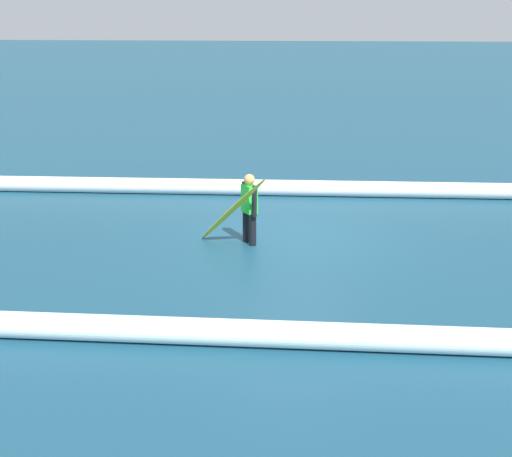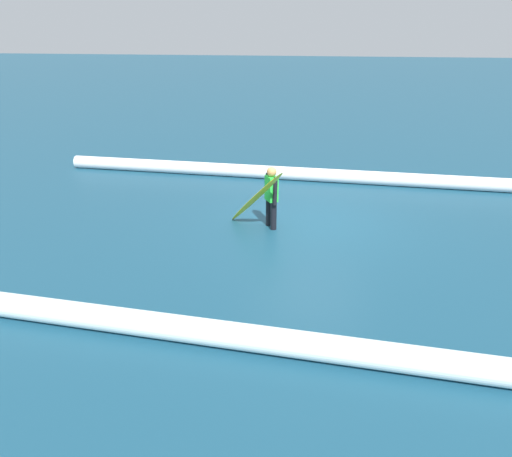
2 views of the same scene
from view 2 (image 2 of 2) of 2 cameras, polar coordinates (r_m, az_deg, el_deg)
The scene contains 5 objects.
ground_plane at distance 11.68m, azimuth 6.27°, elevation 0.79°, with size 199.31×199.31×0.00m, color navy.
surfer at distance 11.02m, azimuth 1.79°, elevation 3.99°, with size 0.36×0.51×1.42m.
surfboard at distance 10.90m, azimuth -0.05°, elevation 3.56°, with size 1.55×1.21×1.53m.
wave_crest_foreground at distance 14.91m, azimuth 11.64°, elevation 5.86°, with size 0.40×0.40×18.30m, color white.
wave_crest_midground at distance 6.87m, azimuth 6.00°, elevation -13.33°, with size 0.38×0.38×20.70m, color white.
Camera 2 is at (-1.25, 10.86, 4.10)m, focal length 34.54 mm.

